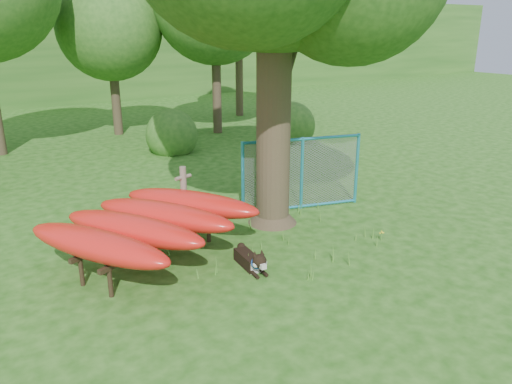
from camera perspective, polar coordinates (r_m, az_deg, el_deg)
ground at (r=9.48m, az=3.14°, el=-7.87°), size 80.00×80.00×0.00m
wooden_post at (r=10.55m, az=-8.22°, el=-0.71°), size 0.40×0.16×1.45m
kayak_rack at (r=9.34m, az=-12.14°, el=-3.36°), size 4.32×3.89×1.04m
husky_dog at (r=9.09m, az=-0.49°, el=-7.83°), size 0.37×1.10×0.49m
fence_section at (r=11.86m, az=5.25°, el=2.11°), size 2.88×0.94×2.91m
wildflower_clump at (r=10.55m, az=14.18°, el=-4.60°), size 0.10×0.09×0.21m
bg_tree_c at (r=20.82m, az=-16.39°, el=17.51°), size 4.00×4.00×6.12m
bg_tree_d at (r=20.46m, az=-4.75°, el=20.89°), size 4.80×4.80×7.50m
bg_tree_e at (r=24.59m, az=-2.01°, el=20.86°), size 4.60×4.60×7.55m
shrub_right at (r=19.27m, az=4.04°, el=5.83°), size 1.80×1.80×1.80m
shrub_mid at (r=17.79m, az=-9.50°, el=4.55°), size 1.80×1.80×1.80m
wooded_hillside at (r=35.12m, az=-26.81°, el=14.62°), size 80.00×12.00×6.00m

